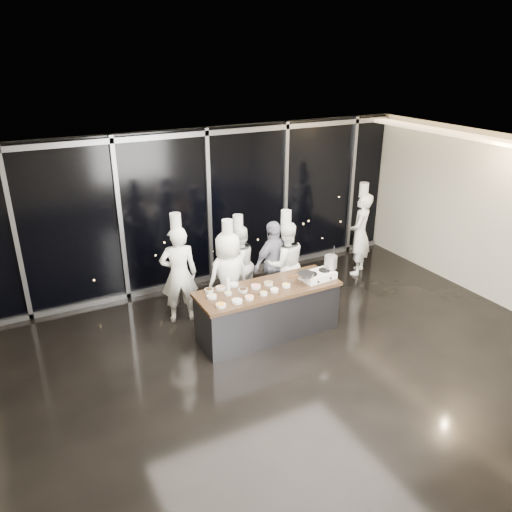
% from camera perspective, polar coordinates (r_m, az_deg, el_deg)
% --- Properties ---
extents(ground, '(9.00, 9.00, 0.00)m').
position_cam_1_polar(ground, '(8.16, 4.45, -11.77)').
color(ground, black).
rests_on(ground, ground).
extents(room_shell, '(9.02, 7.02, 3.21)m').
position_cam_1_polar(room_shell, '(7.23, 6.17, 3.47)').
color(room_shell, beige).
rests_on(room_shell, ground).
extents(window_wall, '(8.90, 0.11, 3.20)m').
position_cam_1_polar(window_wall, '(10.24, -5.47, 5.52)').
color(window_wall, black).
rests_on(window_wall, ground).
extents(demo_counter, '(2.46, 0.86, 0.90)m').
position_cam_1_polar(demo_counter, '(8.58, 1.36, -6.28)').
color(demo_counter, '#3A3A3F').
rests_on(demo_counter, ground).
extents(stove, '(0.61, 0.41, 0.14)m').
position_cam_1_polar(stove, '(8.71, 7.08, -2.22)').
color(stove, white).
rests_on(stove, demo_counter).
extents(frying_pan, '(0.51, 0.31, 0.05)m').
position_cam_1_polar(frying_pan, '(8.49, 5.60, -2.08)').
color(frying_pan, slate).
rests_on(frying_pan, stove).
extents(stock_pot, '(0.24, 0.24, 0.22)m').
position_cam_1_polar(stock_pot, '(8.82, 8.54, -0.65)').
color(stock_pot, silver).
rests_on(stock_pot, stove).
extents(prep_bowls, '(1.42, 0.73, 0.05)m').
position_cam_1_polar(prep_bowls, '(8.18, -1.63, -4.09)').
color(prep_bowls, silver).
rests_on(prep_bowls, demo_counter).
extents(squeeze_bottle, '(0.07, 0.07, 0.26)m').
position_cam_1_polar(squeeze_bottle, '(8.24, -3.22, -3.12)').
color(squeeze_bottle, white).
rests_on(squeeze_bottle, demo_counter).
extents(chef_far_left, '(0.74, 0.57, 2.04)m').
position_cam_1_polar(chef_far_left, '(8.92, -8.80, -2.00)').
color(chef_far_left, white).
rests_on(chef_far_left, ground).
extents(chef_left, '(0.88, 0.63, 1.91)m').
position_cam_1_polar(chef_left, '(8.90, -3.16, -2.33)').
color(chef_left, white).
rests_on(chef_left, ground).
extents(chef_center, '(0.90, 0.81, 1.75)m').
position_cam_1_polar(chef_center, '(9.59, -2.01, -0.88)').
color(chef_center, white).
rests_on(chef_center, ground).
extents(guest, '(1.05, 0.64, 1.68)m').
position_cam_1_polar(guest, '(9.45, 2.09, -0.81)').
color(guest, '#121432').
rests_on(guest, ground).
extents(chef_right, '(0.90, 0.75, 1.88)m').
position_cam_1_polar(chef_right, '(9.46, 3.32, -0.83)').
color(chef_right, white).
rests_on(chef_right, ground).
extents(chef_side, '(0.78, 0.75, 2.03)m').
position_cam_1_polar(chef_side, '(10.97, 11.81, 2.56)').
color(chef_side, white).
rests_on(chef_side, ground).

